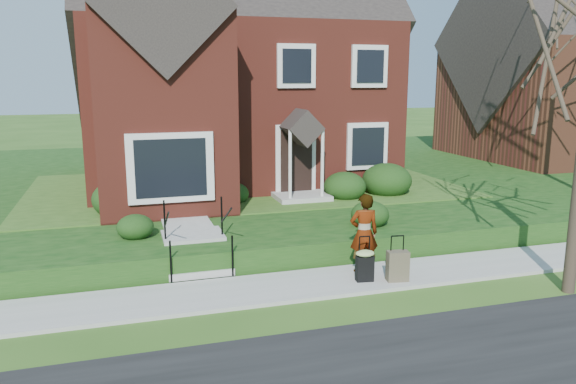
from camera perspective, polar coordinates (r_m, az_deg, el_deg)
name	(u,v)px	position (r m, az deg, el deg)	size (l,w,h in m)	color
ground	(327,284)	(12.01, 4.01, -9.31)	(120.00, 120.00, 0.00)	#2D5119
sidewalk	(327,282)	(12.00, 4.01, -9.13)	(60.00, 1.60, 0.08)	#9E9B93
terrace	(324,175)	(23.17, 3.70, 1.72)	(44.00, 20.00, 0.60)	#11360E
walkway	(180,210)	(15.97, -10.89, -1.81)	(1.20, 6.00, 0.06)	#9E9B93
main_house	(227,48)	(20.46, -6.25, 14.31)	(10.40, 10.20, 9.40)	maroon
neighbour_house	(571,55)	(29.38, 26.81, 12.31)	(9.40, 8.00, 9.20)	brown
front_steps	(196,248)	(12.98, -9.35, -5.60)	(1.40, 2.02, 1.50)	#9E9B93
foundation_shrubs	(281,188)	(16.36, -0.67, 0.37)	(9.71, 4.61, 1.11)	black
woman	(364,233)	(12.32, 7.73, -4.16)	(0.64, 0.42, 1.75)	#999999
suitcase_black	(365,264)	(11.92, 7.81, -7.24)	(0.43, 0.37, 0.96)	black
suitcase_olive	(398,266)	(12.06, 11.07, -7.37)	(0.48, 0.32, 0.97)	brown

